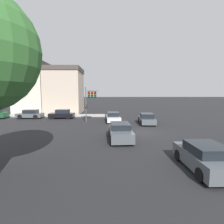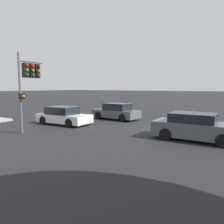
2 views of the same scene
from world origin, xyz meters
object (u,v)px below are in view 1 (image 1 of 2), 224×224
traffic_signal (90,97)px  crossing_car_3 (205,157)px  crossing_car_2 (147,119)px  crossing_car_0 (120,132)px  crossing_car_1 (113,117)px  parked_car_0 (62,114)px  parked_car_1 (30,114)px

traffic_signal → crossing_car_3: bearing=23.9°
crossing_car_2 → crossing_car_0: bearing=155.3°
crossing_car_0 → crossing_car_3: 7.52m
traffic_signal → crossing_car_0: 10.38m
crossing_car_0 → crossing_car_3: crossing_car_0 is taller
crossing_car_2 → crossing_car_3: crossing_car_3 is taller
crossing_car_2 → traffic_signal: bearing=81.2°
crossing_car_0 → crossing_car_1: size_ratio=1.04×
crossing_car_1 → crossing_car_3: 16.61m
crossing_car_0 → crossing_car_2: bearing=150.4°
crossing_car_3 → parked_car_0: size_ratio=1.07×
crossing_car_1 → crossing_car_2: 4.87m
parked_car_0 → crossing_car_3: bearing=123.4°
crossing_car_1 → crossing_car_3: (-16.00, -4.48, 0.06)m
traffic_signal → crossing_car_3: 17.64m
crossing_car_0 → crossing_car_1: (9.70, 0.35, -0.06)m
parked_car_0 → parked_car_1: (0.16, 5.19, -0.01)m
crossing_car_0 → parked_car_1: 19.12m
crossing_car_0 → crossing_car_2: (7.71, -4.09, -0.03)m
crossing_car_3 → parked_car_1: crossing_car_3 is taller
crossing_car_1 → parked_car_1: bearing=-108.1°
crossing_car_1 → parked_car_1: (3.58, 13.40, 0.03)m
crossing_car_2 → parked_car_1: crossing_car_2 is taller
crossing_car_1 → crossing_car_2: crossing_car_2 is taller
crossing_car_0 → crossing_car_2: 8.73m
crossing_car_0 → parked_car_0: 15.67m
parked_car_0 → parked_car_1: bearing=-1.5°
crossing_car_1 → parked_car_0: 8.89m
crossing_car_0 → crossing_car_3: (-6.29, -4.12, 0.00)m
crossing_car_3 → parked_car_1: 26.51m
parked_car_0 → traffic_signal: bearing=143.3°
crossing_car_1 → crossing_car_2: bearing=62.8°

